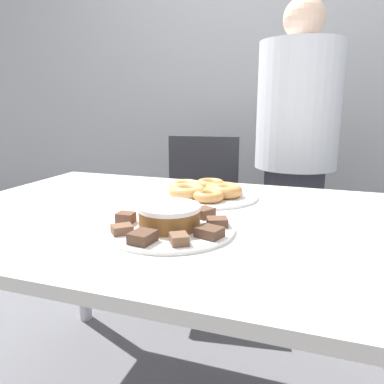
% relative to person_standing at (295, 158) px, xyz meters
% --- Properties ---
extents(wall_back, '(8.00, 0.05, 2.60)m').
position_rel_person_standing_xyz_m(wall_back, '(-0.18, 0.68, 0.51)').
color(wall_back, '#A8AAAD').
rests_on(wall_back, ground_plane).
extents(table, '(1.65, 0.98, 0.74)m').
position_rel_person_standing_xyz_m(table, '(-0.18, -0.91, -0.13)').
color(table, silver).
rests_on(table, ground_plane).
extents(person_standing, '(0.39, 0.39, 1.53)m').
position_rel_person_standing_xyz_m(person_standing, '(0.00, 0.00, 0.00)').
color(person_standing, '#383842').
rests_on(person_standing, ground_plane).
extents(office_chair_left, '(0.50, 0.50, 0.88)m').
position_rel_person_standing_xyz_m(office_chair_left, '(-0.49, -0.04, -0.38)').
color(office_chair_left, black).
rests_on(office_chair_left, ground_plane).
extents(plate_cake, '(0.34, 0.34, 0.01)m').
position_rel_person_standing_xyz_m(plate_cake, '(-0.23, -1.06, -0.05)').
color(plate_cake, white).
rests_on(plate_cake, table).
extents(plate_donuts, '(0.34, 0.34, 0.01)m').
position_rel_person_standing_xyz_m(plate_donuts, '(-0.24, -0.69, -0.05)').
color(plate_donuts, white).
rests_on(plate_donuts, table).
extents(frosted_cake, '(0.16, 0.16, 0.06)m').
position_rel_person_standing_xyz_m(frosted_cake, '(-0.23, -1.06, -0.02)').
color(frosted_cake, brown).
rests_on(frosted_cake, plate_cake).
extents(lamington_0, '(0.06, 0.06, 0.03)m').
position_rel_person_standing_xyz_m(lamington_0, '(-0.25, -1.18, -0.03)').
color(lamington_0, '#513828').
rests_on(lamington_0, plate_cake).
extents(lamington_1, '(0.06, 0.06, 0.02)m').
position_rel_person_standing_xyz_m(lamington_1, '(-0.17, -1.16, -0.03)').
color(lamington_1, brown).
rests_on(lamington_1, plate_cake).
extents(lamington_2, '(0.07, 0.06, 0.02)m').
position_rel_person_standing_xyz_m(lamington_2, '(-0.12, -1.10, -0.03)').
color(lamington_2, '#513828').
rests_on(lamington_2, plate_cake).
extents(lamington_3, '(0.07, 0.06, 0.02)m').
position_rel_person_standing_xyz_m(lamington_3, '(-0.12, -1.01, -0.03)').
color(lamington_3, brown).
rests_on(lamington_3, plate_cake).
extents(lamington_4, '(0.06, 0.06, 0.03)m').
position_rel_person_standing_xyz_m(lamington_4, '(-0.18, -0.95, -0.03)').
color(lamington_4, brown).
rests_on(lamington_4, plate_cake).
extents(lamington_5, '(0.06, 0.07, 0.02)m').
position_rel_person_standing_xyz_m(lamington_5, '(-0.26, -0.94, -0.03)').
color(lamington_5, brown).
rests_on(lamington_5, plate_cake).
extents(lamington_6, '(0.06, 0.06, 0.02)m').
position_rel_person_standing_xyz_m(lamington_6, '(-0.33, -0.98, -0.03)').
color(lamington_6, '#513828').
rests_on(lamington_6, plate_cake).
extents(lamington_7, '(0.05, 0.04, 0.03)m').
position_rel_person_standing_xyz_m(lamington_7, '(-0.36, -1.06, -0.03)').
color(lamington_7, brown).
rests_on(lamington_7, plate_cake).
extents(lamington_8, '(0.06, 0.06, 0.02)m').
position_rel_person_standing_xyz_m(lamington_8, '(-0.33, -1.14, -0.03)').
color(lamington_8, brown).
rests_on(lamington_8, plate_cake).
extents(donut_0, '(0.11, 0.11, 0.03)m').
position_rel_person_standing_xyz_m(donut_0, '(-0.24, -0.69, -0.03)').
color(donut_0, '#C68447').
rests_on(donut_0, plate_donuts).
extents(donut_1, '(0.13, 0.13, 0.03)m').
position_rel_person_standing_xyz_m(donut_1, '(-0.20, -0.65, -0.03)').
color(donut_1, '#D18E4C').
rests_on(donut_1, plate_donuts).
extents(donut_2, '(0.11, 0.11, 0.04)m').
position_rel_person_standing_xyz_m(donut_2, '(-0.26, -0.61, -0.03)').
color(donut_2, '#C68447').
rests_on(donut_2, plate_donuts).
extents(donut_3, '(0.12, 0.12, 0.04)m').
position_rel_person_standing_xyz_m(donut_3, '(-0.34, -0.66, -0.03)').
color(donut_3, '#E5AD66').
rests_on(donut_3, plate_donuts).
extents(donut_4, '(0.13, 0.13, 0.04)m').
position_rel_person_standing_xyz_m(donut_4, '(-0.30, -0.74, -0.03)').
color(donut_4, tan).
rests_on(donut_4, plate_donuts).
extents(donut_5, '(0.10, 0.10, 0.03)m').
position_rel_person_standing_xyz_m(donut_5, '(-0.22, -0.77, -0.03)').
color(donut_5, '#D18E4C').
rests_on(donut_5, plate_donuts).
extents(donut_6, '(0.11, 0.11, 0.04)m').
position_rel_person_standing_xyz_m(donut_6, '(-0.17, -0.70, -0.03)').
color(donut_6, '#D18E4C').
rests_on(donut_6, plate_donuts).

